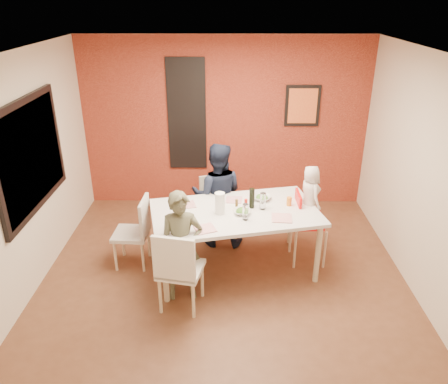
{
  "coord_description": "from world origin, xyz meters",
  "views": [
    {
      "loc": [
        0.04,
        -4.5,
        3.25
      ],
      "look_at": [
        0.0,
        0.3,
        1.05
      ],
      "focal_mm": 35.0,
      "sensor_mm": 36.0,
      "label": 1
    }
  ],
  "objects_px": {
    "high_chair": "(306,221)",
    "wine_bottle": "(252,198)",
    "child_near": "(182,247)",
    "paper_towel_roll": "(220,203)",
    "chair_near": "(178,268)",
    "child_far": "(217,195)",
    "dining_table": "(235,216)",
    "chair_left": "(137,229)",
    "toddler": "(310,195)",
    "chair_far": "(216,203)"
  },
  "relations": [
    {
      "from": "chair_near",
      "to": "child_far",
      "type": "xyz_separation_m",
      "value": [
        0.39,
        1.46,
        0.18
      ]
    },
    {
      "from": "chair_near",
      "to": "wine_bottle",
      "type": "relative_size",
      "value": 3.94
    },
    {
      "from": "high_chair",
      "to": "child_near",
      "type": "bearing_deg",
      "value": 115.65
    },
    {
      "from": "wine_bottle",
      "to": "paper_towel_roll",
      "type": "height_order",
      "value": "paper_towel_roll"
    },
    {
      "from": "dining_table",
      "to": "high_chair",
      "type": "xyz_separation_m",
      "value": [
        0.91,
        0.22,
        -0.17
      ]
    },
    {
      "from": "chair_left",
      "to": "child_far",
      "type": "relative_size",
      "value": 0.63
    },
    {
      "from": "high_chair",
      "to": "paper_towel_roll",
      "type": "relative_size",
      "value": 3.67
    },
    {
      "from": "dining_table",
      "to": "paper_towel_roll",
      "type": "relative_size",
      "value": 8.25
    },
    {
      "from": "dining_table",
      "to": "wine_bottle",
      "type": "height_order",
      "value": "wine_bottle"
    },
    {
      "from": "child_far",
      "to": "wine_bottle",
      "type": "height_order",
      "value": "child_far"
    },
    {
      "from": "child_near",
      "to": "paper_towel_roll",
      "type": "bearing_deg",
      "value": 41.48
    },
    {
      "from": "high_chair",
      "to": "paper_towel_roll",
      "type": "distance_m",
      "value": 1.19
    },
    {
      "from": "dining_table",
      "to": "chair_near",
      "type": "height_order",
      "value": "chair_near"
    },
    {
      "from": "child_far",
      "to": "child_near",
      "type": "bearing_deg",
      "value": 75.99
    },
    {
      "from": "child_far",
      "to": "chair_far",
      "type": "bearing_deg",
      "value": -80.1
    },
    {
      "from": "toddler",
      "to": "chair_left",
      "type": "bearing_deg",
      "value": 73.17
    },
    {
      "from": "dining_table",
      "to": "paper_towel_roll",
      "type": "distance_m",
      "value": 0.28
    },
    {
      "from": "child_far",
      "to": "toddler",
      "type": "distance_m",
      "value": 1.27
    },
    {
      "from": "chair_near",
      "to": "high_chair",
      "type": "distance_m",
      "value": 1.84
    },
    {
      "from": "chair_far",
      "to": "wine_bottle",
      "type": "distance_m",
      "value": 1.04
    },
    {
      "from": "chair_near",
      "to": "toddler",
      "type": "bearing_deg",
      "value": -135.34
    },
    {
      "from": "chair_left",
      "to": "high_chair",
      "type": "bearing_deg",
      "value": 95.7
    },
    {
      "from": "dining_table",
      "to": "paper_towel_roll",
      "type": "xyz_separation_m",
      "value": [
        -0.19,
        -0.06,
        0.21
      ]
    },
    {
      "from": "high_chair",
      "to": "chair_near",
      "type": "bearing_deg",
      "value": 122.28
    },
    {
      "from": "chair_left",
      "to": "paper_towel_roll",
      "type": "distance_m",
      "value": 1.16
    },
    {
      "from": "toddler",
      "to": "wine_bottle",
      "type": "height_order",
      "value": "toddler"
    },
    {
      "from": "child_far",
      "to": "paper_towel_roll",
      "type": "relative_size",
      "value": 5.53
    },
    {
      "from": "chair_left",
      "to": "child_far",
      "type": "xyz_separation_m",
      "value": [
        1.01,
        0.55,
        0.22
      ]
    },
    {
      "from": "chair_far",
      "to": "paper_towel_roll",
      "type": "relative_size",
      "value": 3.36
    },
    {
      "from": "chair_left",
      "to": "child_near",
      "type": "relative_size",
      "value": 0.7
    },
    {
      "from": "chair_far",
      "to": "wine_bottle",
      "type": "relative_size",
      "value": 3.55
    },
    {
      "from": "high_chair",
      "to": "wine_bottle",
      "type": "bearing_deg",
      "value": 98.84
    },
    {
      "from": "high_chair",
      "to": "child_far",
      "type": "xyz_separation_m",
      "value": [
        -1.14,
        0.45,
        0.15
      ]
    },
    {
      "from": "high_chair",
      "to": "wine_bottle",
      "type": "xyz_separation_m",
      "value": [
        -0.7,
        -0.13,
        0.37
      ]
    },
    {
      "from": "child_near",
      "to": "wine_bottle",
      "type": "relative_size",
      "value": 5.25
    },
    {
      "from": "high_chair",
      "to": "paper_towel_roll",
      "type": "height_order",
      "value": "paper_towel_roll"
    },
    {
      "from": "child_near",
      "to": "toddler",
      "type": "bearing_deg",
      "value": 18.81
    },
    {
      "from": "chair_left",
      "to": "toddler",
      "type": "xyz_separation_m",
      "value": [
        2.18,
        0.11,
        0.43
      ]
    },
    {
      "from": "chair_left",
      "to": "dining_table",
      "type": "bearing_deg",
      "value": 87.7
    },
    {
      "from": "child_near",
      "to": "chair_far",
      "type": "bearing_deg",
      "value": 68.81
    },
    {
      "from": "dining_table",
      "to": "child_far",
      "type": "distance_m",
      "value": 0.7
    },
    {
      "from": "child_near",
      "to": "paper_towel_roll",
      "type": "height_order",
      "value": "child_near"
    },
    {
      "from": "wine_bottle",
      "to": "toddler",
      "type": "bearing_deg",
      "value": 9.9
    },
    {
      "from": "child_near",
      "to": "toddler",
      "type": "xyz_separation_m",
      "value": [
        1.54,
        0.77,
        0.29
      ]
    },
    {
      "from": "chair_left",
      "to": "wine_bottle",
      "type": "bearing_deg",
      "value": 92.09
    },
    {
      "from": "high_chair",
      "to": "paper_towel_roll",
      "type": "xyz_separation_m",
      "value": [
        -1.09,
        -0.28,
        0.38
      ]
    },
    {
      "from": "chair_far",
      "to": "chair_near",
      "type": "bearing_deg",
      "value": -122.69
    },
    {
      "from": "chair_far",
      "to": "chair_left",
      "type": "height_order",
      "value": "chair_left"
    },
    {
      "from": "toddler",
      "to": "paper_towel_roll",
      "type": "bearing_deg",
      "value": 84.47
    },
    {
      "from": "dining_table",
      "to": "chair_far",
      "type": "xyz_separation_m",
      "value": [
        -0.26,
        0.9,
        -0.26
      ]
    }
  ]
}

